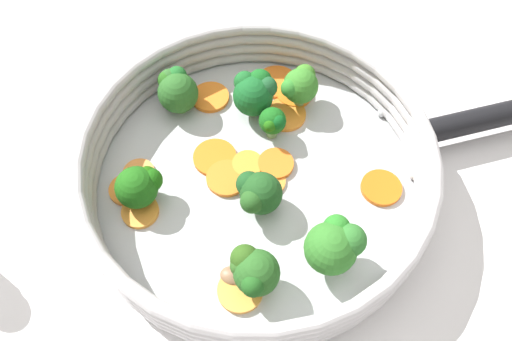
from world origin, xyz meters
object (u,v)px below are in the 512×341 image
at_px(carrot_slice_0, 215,158).
at_px(carrot_slice_1, 294,94).
at_px(carrot_slice_4, 276,164).
at_px(carrot_slice_13, 285,114).
at_px(carrot_slice_8, 381,188).
at_px(broccoli_floret_7, 334,245).
at_px(carrot_slice_6, 140,211).
at_px(carrot_slice_9, 139,173).
at_px(broccoli_floret_3, 271,122).
at_px(broccoli_floret_1, 254,92).
at_px(mushroom_piece_1, 326,238).
at_px(skillet, 256,182).
at_px(carrot_slice_3, 127,189).
at_px(carrot_slice_12, 227,178).
at_px(carrot_slice_2, 240,290).
at_px(broccoli_floret_4, 253,271).
at_px(mushroom_piece_0, 233,276).
at_px(carrot_slice_7, 248,164).
at_px(carrot_slice_10, 277,82).
at_px(carrot_slice_11, 267,182).
at_px(broccoli_floret_2, 139,186).
at_px(carrot_slice_5, 210,97).
at_px(broccoli_floret_5, 300,85).
at_px(broccoli_floret_0, 258,193).
at_px(broccoli_floret_6, 176,89).

bearing_deg(carrot_slice_0, carrot_slice_1, 62.28).
relative_size(carrot_slice_4, carrot_slice_13, 0.82).
xyz_separation_m(carrot_slice_8, broccoli_floret_7, (-0.03, -0.09, 0.03)).
distance_m(carrot_slice_1, carrot_slice_6, 0.21).
relative_size(carrot_slice_9, broccoli_floret_3, 0.85).
relative_size(carrot_slice_6, broccoli_floret_1, 0.73).
xyz_separation_m(broccoli_floret_1, broccoli_floret_7, (0.12, -0.15, 0.01)).
xyz_separation_m(broccoli_floret_7, mushroom_piece_1, (-0.01, 0.02, -0.03)).
distance_m(skillet, carrot_slice_3, 0.13).
xyz_separation_m(carrot_slice_12, broccoli_floret_1, (0.00, 0.09, 0.03)).
bearing_deg(carrot_slice_0, carrot_slice_2, -61.41).
height_order(broccoli_floret_4, broccoli_floret_7, broccoli_floret_7).
bearing_deg(mushroom_piece_0, carrot_slice_7, 101.38).
relative_size(carrot_slice_10, mushroom_piece_1, 1.66).
distance_m(carrot_slice_4, carrot_slice_12, 0.05).
height_order(carrot_slice_6, carrot_slice_11, carrot_slice_6).
height_order(carrot_slice_10, broccoli_floret_2, broccoli_floret_2).
bearing_deg(carrot_slice_13, carrot_slice_1, 87.65).
relative_size(carrot_slice_8, carrot_slice_10, 0.85).
distance_m(carrot_slice_0, carrot_slice_5, 0.08).
distance_m(carrot_slice_11, broccoli_floret_4, 0.11).
distance_m(skillet, carrot_slice_6, 0.12).
bearing_deg(carrot_slice_10, carrot_slice_8, -37.22).
height_order(carrot_slice_8, broccoli_floret_5, broccoli_floret_5).
bearing_deg(skillet, carrot_slice_6, -143.88).
height_order(carrot_slice_4, broccoli_floret_0, broccoli_floret_0).
distance_m(carrot_slice_0, carrot_slice_7, 0.03).
height_order(carrot_slice_0, carrot_slice_2, same).
distance_m(carrot_slice_12, carrot_slice_13, 0.10).
bearing_deg(broccoli_floret_5, carrot_slice_8, -37.55).
distance_m(carrot_slice_7, mushroom_piece_0, 0.12).
bearing_deg(carrot_slice_4, broccoli_floret_0, -94.27).
distance_m(carrot_slice_5, broccoli_floret_4, 0.22).
relative_size(carrot_slice_1, broccoli_floret_6, 0.85).
bearing_deg(carrot_slice_5, carrot_slice_10, 34.19).
bearing_deg(carrot_slice_6, carrot_slice_2, -21.53).
distance_m(carrot_slice_5, mushroom_piece_0, 0.21).
xyz_separation_m(carrot_slice_0, carrot_slice_11, (0.06, -0.01, -0.00)).
relative_size(carrot_slice_8, carrot_slice_13, 0.91).
xyz_separation_m(carrot_slice_1, broccoli_floret_0, (0.00, -0.14, 0.02)).
relative_size(carrot_slice_7, broccoli_floret_1, 0.64).
relative_size(broccoli_floret_0, broccoli_floret_5, 0.93).
distance_m(carrot_slice_6, carrot_slice_7, 0.11).
xyz_separation_m(skillet, carrot_slice_1, (0.01, 0.11, 0.01)).
bearing_deg(broccoli_floret_5, carrot_slice_6, -122.36).
xyz_separation_m(carrot_slice_8, carrot_slice_10, (-0.13, 0.10, -0.00)).
distance_m(carrot_slice_2, carrot_slice_6, 0.12).
xyz_separation_m(skillet, carrot_slice_4, (0.01, 0.02, 0.01)).
relative_size(broccoli_floret_1, broccoli_floret_5, 0.99).
height_order(carrot_slice_0, broccoli_floret_2, broccoli_floret_2).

